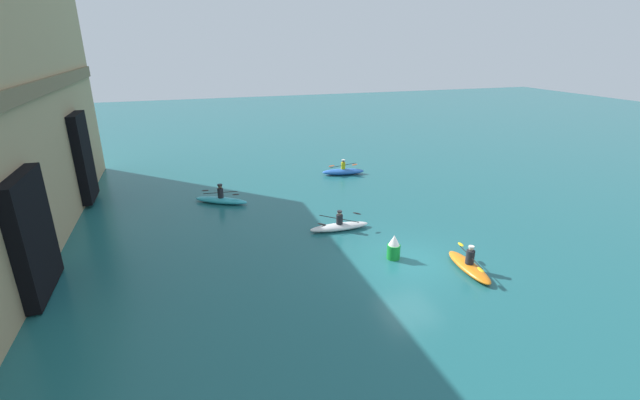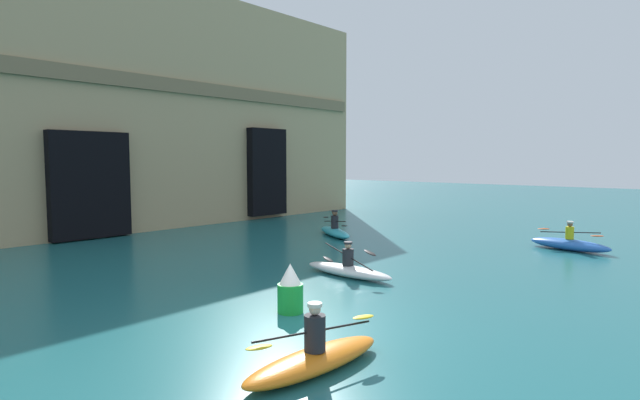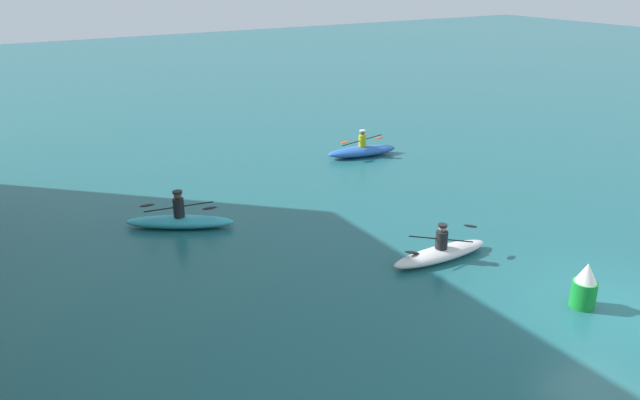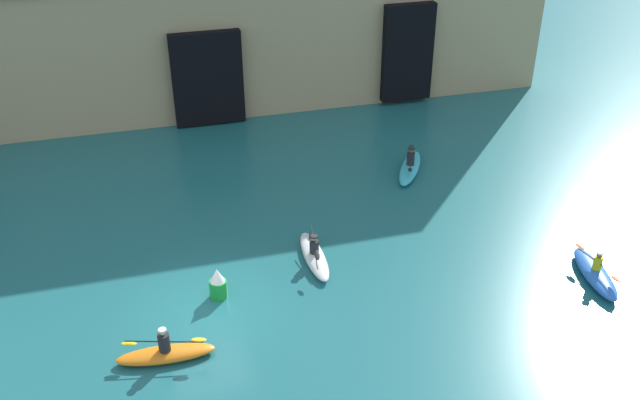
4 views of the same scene
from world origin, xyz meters
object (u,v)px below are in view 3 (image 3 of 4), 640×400
(kayak_white, at_px, (441,252))
(marker_buoy, at_px, (585,287))
(kayak_blue, at_px, (362,150))
(kayak_cyan, at_px, (180,220))

(kayak_white, relative_size, marker_buoy, 2.77)
(kayak_blue, xyz_separation_m, kayak_white, (-8.76, 3.53, -0.03))
(kayak_cyan, bearing_deg, kayak_blue, 51.10)
(kayak_blue, height_order, marker_buoy, marker_buoy)
(kayak_cyan, height_order, kayak_blue, kayak_cyan)
(kayak_white, bearing_deg, kayak_blue, -111.22)
(kayak_blue, bearing_deg, kayak_cyan, -150.01)
(kayak_cyan, distance_m, marker_buoy, 11.11)
(marker_buoy, bearing_deg, kayak_white, 18.44)
(kayak_blue, distance_m, marker_buoy, 12.50)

